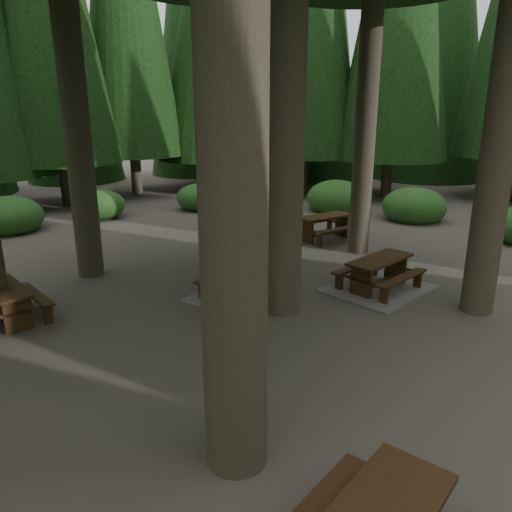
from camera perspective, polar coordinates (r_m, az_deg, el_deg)
ground at (r=10.24m, az=0.23°, el=-7.49°), size 80.00×80.00×0.00m
picnic_table_a at (r=12.15m, az=13.84°, el=-2.58°), size 2.48×2.12×0.79m
picnic_table_b at (r=11.29m, az=-26.67°, el=-4.34°), size 1.43×1.75×0.73m
picnic_table_c at (r=11.44m, az=-1.63°, el=-3.41°), size 2.65×2.38×0.76m
picnic_table_d at (r=16.28m, az=7.88°, el=3.70°), size 1.98×1.67×0.79m
shrub_ring at (r=11.03m, az=0.59°, el=-3.38°), size 23.86×24.64×1.49m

